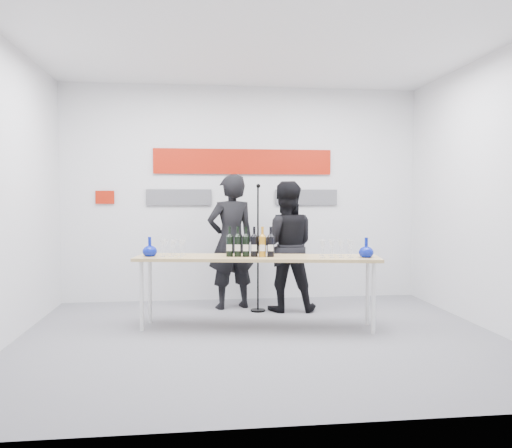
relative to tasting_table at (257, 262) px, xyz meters
name	(u,v)px	position (x,y,z in m)	size (l,w,h in m)	color
ground	(261,338)	(0.00, -0.39, -0.74)	(5.00, 5.00, 0.00)	slate
back_wall	(243,194)	(0.00, 1.61, 0.76)	(5.00, 0.04, 3.00)	silver
signage	(240,172)	(-0.06, 1.58, 1.07)	(3.38, 0.02, 0.79)	#A91807
tasting_table	(257,262)	(0.00, 0.00, 0.00)	(2.71, 0.95, 0.80)	#D8B374
wine_bottles	(250,242)	(-0.08, -0.02, 0.23)	(0.53, 0.16, 0.33)	black
decanter_left	(150,246)	(-1.17, 0.15, 0.17)	(0.16, 0.16, 0.21)	#081799
decanter_right	(366,247)	(1.16, -0.23, 0.17)	(0.16, 0.16, 0.21)	#081799
glasses_left	(173,248)	(-0.92, 0.15, 0.15)	(0.29, 0.25, 0.18)	silver
glasses_right	(336,248)	(0.85, -0.14, 0.15)	(0.39, 0.27, 0.18)	silver
presenter_left	(231,242)	(-0.22, 1.04, 0.13)	(0.64, 0.42, 1.75)	black
presenter_right	(285,246)	(0.46, 0.82, 0.09)	(0.80, 0.63, 1.65)	black
mic_stand	(258,273)	(0.11, 0.81, -0.25)	(0.19, 0.19, 1.62)	black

